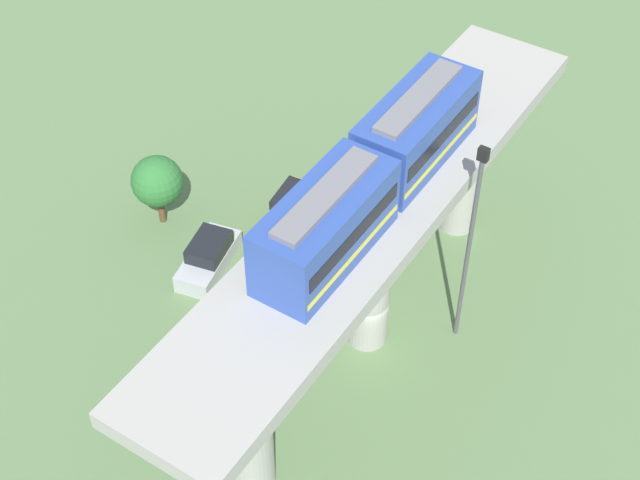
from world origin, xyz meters
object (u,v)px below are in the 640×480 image
train (373,175)px  parked_car_silver (209,257)px  signal_post (470,240)px  parked_car_yellow (293,209)px  tree_mid_lot (157,181)px

train → parked_car_silver: bearing=-178.0°
train → signal_post: 5.88m
parked_car_silver → parked_car_yellow: bearing=61.2°
parked_car_silver → signal_post: (12.31, 2.97, 5.39)m
parked_car_silver → tree_mid_lot: (-4.16, 1.37, 1.99)m
train → tree_mid_lot: train is taller
parked_car_yellow → tree_mid_lot: (-5.68, -3.82, 1.99)m
parked_car_silver → signal_post: bearing=1.0°
parked_car_yellow → parked_car_silver: bearing=-113.9°
signal_post → parked_car_silver: bearing=-166.5°
tree_mid_lot → parked_car_silver: bearing=-18.2°
signal_post → parked_car_yellow: bearing=168.3°
parked_car_yellow → tree_mid_lot: tree_mid_lot is taller
train → parked_car_yellow: size_ratio=3.08×
tree_mid_lot → parked_car_yellow: bearing=33.9°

